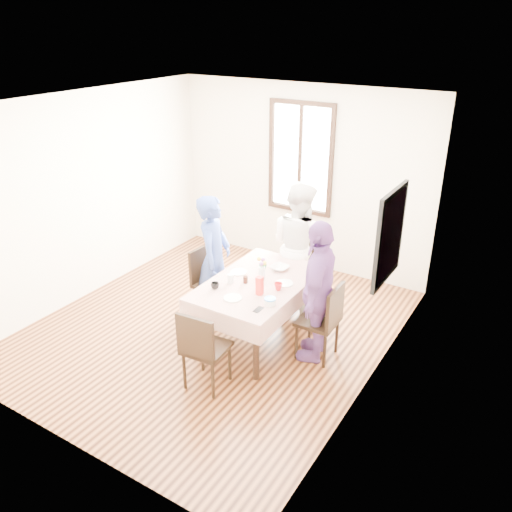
% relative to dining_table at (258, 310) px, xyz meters
% --- Properties ---
extents(ground, '(4.50, 4.50, 0.00)m').
position_rel_dining_table_xyz_m(ground, '(-0.59, -0.09, -0.38)').
color(ground, black).
rests_on(ground, ground).
extents(back_wall, '(4.00, 0.00, 4.00)m').
position_rel_dining_table_xyz_m(back_wall, '(-0.59, 2.16, 0.98)').
color(back_wall, beige).
rests_on(back_wall, ground).
extents(right_wall, '(0.00, 4.50, 4.50)m').
position_rel_dining_table_xyz_m(right_wall, '(1.41, -0.09, 0.98)').
color(right_wall, beige).
rests_on(right_wall, ground).
extents(window_frame, '(1.02, 0.06, 1.62)m').
position_rel_dining_table_xyz_m(window_frame, '(-0.59, 2.14, 1.27)').
color(window_frame, black).
rests_on(window_frame, back_wall).
extents(window_pane, '(0.90, 0.02, 1.50)m').
position_rel_dining_table_xyz_m(window_pane, '(-0.59, 2.15, 1.27)').
color(window_pane, white).
rests_on(window_pane, back_wall).
extents(art_poster, '(0.04, 0.76, 0.96)m').
position_rel_dining_table_xyz_m(art_poster, '(1.39, 0.21, 1.18)').
color(art_poster, red).
rests_on(art_poster, right_wall).
extents(dining_table, '(0.89, 1.47, 0.75)m').
position_rel_dining_table_xyz_m(dining_table, '(0.00, 0.00, 0.00)').
color(dining_table, black).
rests_on(dining_table, ground).
extents(tablecloth, '(1.01, 1.59, 0.01)m').
position_rel_dining_table_xyz_m(tablecloth, '(-0.00, 0.00, 0.38)').
color(tablecloth, '#5C0E03').
rests_on(tablecloth, dining_table).
extents(chair_left, '(0.45, 0.45, 0.91)m').
position_rel_dining_table_xyz_m(chair_left, '(-0.74, 0.14, 0.08)').
color(chair_left, black).
rests_on(chair_left, ground).
extents(chair_right, '(0.43, 0.43, 0.91)m').
position_rel_dining_table_xyz_m(chair_right, '(0.74, 0.05, 0.08)').
color(chair_right, black).
rests_on(chair_right, ground).
extents(chair_far, '(0.47, 0.47, 0.91)m').
position_rel_dining_table_xyz_m(chair_far, '(0.00, 1.01, 0.08)').
color(chair_far, black).
rests_on(chair_far, ground).
extents(chair_near, '(0.45, 0.45, 0.91)m').
position_rel_dining_table_xyz_m(chair_near, '(0.00, -1.01, 0.08)').
color(chair_near, black).
rests_on(chair_near, ground).
extents(person_left, '(0.55, 0.68, 1.62)m').
position_rel_dining_table_xyz_m(person_left, '(-0.72, 0.14, 0.44)').
color(person_left, navy).
rests_on(person_left, ground).
extents(person_far, '(0.97, 0.86, 1.67)m').
position_rel_dining_table_xyz_m(person_far, '(0.00, 0.99, 0.46)').
color(person_far, white).
rests_on(person_far, ground).
extents(person_right, '(0.59, 1.02, 1.63)m').
position_rel_dining_table_xyz_m(person_right, '(0.72, 0.05, 0.44)').
color(person_right, '#683C7F').
rests_on(person_right, ground).
extents(mug_black, '(0.10, 0.10, 0.07)m').
position_rel_dining_table_xyz_m(mug_black, '(-0.32, -0.40, 0.42)').
color(mug_black, black).
rests_on(mug_black, tablecloth).
extents(mug_flag, '(0.13, 0.13, 0.09)m').
position_rel_dining_table_xyz_m(mug_flag, '(0.29, -0.06, 0.43)').
color(mug_flag, red).
rests_on(mug_flag, tablecloth).
extents(mug_green, '(0.10, 0.10, 0.07)m').
position_rel_dining_table_xyz_m(mug_green, '(-0.13, 0.31, 0.42)').
color(mug_green, '#0C7226').
rests_on(mug_green, tablecloth).
extents(serving_bowl, '(0.22, 0.22, 0.05)m').
position_rel_dining_table_xyz_m(serving_bowl, '(0.07, 0.39, 0.41)').
color(serving_bowl, white).
rests_on(serving_bowl, tablecloth).
extents(juice_carton, '(0.07, 0.07, 0.21)m').
position_rel_dining_table_xyz_m(juice_carton, '(0.17, -0.25, 0.49)').
color(juice_carton, red).
rests_on(juice_carton, tablecloth).
extents(butter_tub, '(0.13, 0.13, 0.06)m').
position_rel_dining_table_xyz_m(butter_tub, '(0.38, -0.38, 0.42)').
color(butter_tub, white).
rests_on(butter_tub, tablecloth).
extents(jam_jar, '(0.06, 0.06, 0.08)m').
position_rel_dining_table_xyz_m(jam_jar, '(-0.11, -0.11, 0.43)').
color(jam_jar, black).
rests_on(jam_jar, tablecloth).
extents(drinking_glass, '(0.07, 0.07, 0.11)m').
position_rel_dining_table_xyz_m(drinking_glass, '(-0.25, -0.19, 0.44)').
color(drinking_glass, silver).
rests_on(drinking_glass, tablecloth).
extents(smartphone, '(0.06, 0.13, 0.01)m').
position_rel_dining_table_xyz_m(smartphone, '(0.33, -0.54, 0.39)').
color(smartphone, black).
rests_on(smartphone, tablecloth).
extents(flower_vase, '(0.08, 0.08, 0.15)m').
position_rel_dining_table_xyz_m(flower_vase, '(0.01, 0.07, 0.46)').
color(flower_vase, silver).
rests_on(flower_vase, tablecloth).
extents(plate_left, '(0.20, 0.20, 0.01)m').
position_rel_dining_table_xyz_m(plate_left, '(-0.31, 0.07, 0.39)').
color(plate_left, white).
rests_on(plate_left, tablecloth).
extents(plate_right, '(0.20, 0.20, 0.01)m').
position_rel_dining_table_xyz_m(plate_right, '(0.28, 0.11, 0.39)').
color(plate_right, white).
rests_on(plate_right, tablecloth).
extents(plate_near, '(0.20, 0.20, 0.01)m').
position_rel_dining_table_xyz_m(plate_near, '(-0.03, -0.48, 0.39)').
color(plate_near, white).
rests_on(plate_near, tablecloth).
extents(butter_lid, '(0.12, 0.12, 0.01)m').
position_rel_dining_table_xyz_m(butter_lid, '(0.38, -0.38, 0.46)').
color(butter_lid, blue).
rests_on(butter_lid, butter_tub).
extents(flower_bunch, '(0.09, 0.09, 0.10)m').
position_rel_dining_table_xyz_m(flower_bunch, '(0.01, 0.07, 0.59)').
color(flower_bunch, yellow).
rests_on(flower_bunch, flower_vase).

